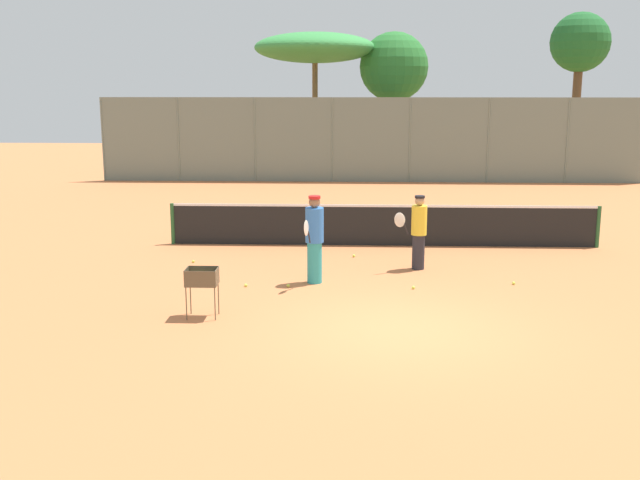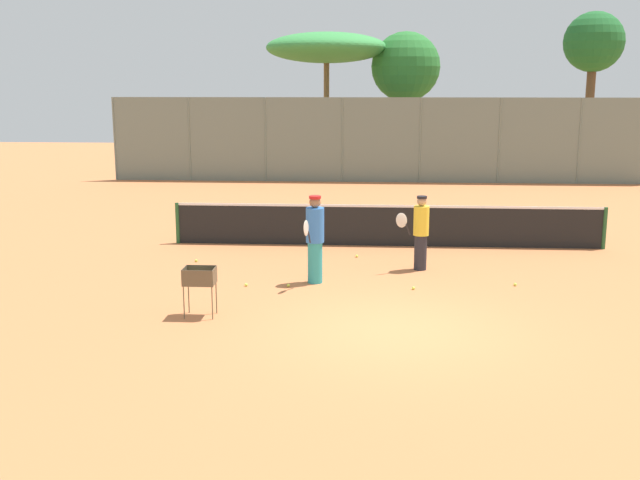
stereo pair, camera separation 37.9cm
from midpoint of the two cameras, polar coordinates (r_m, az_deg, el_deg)
The scene contains 17 objects.
ground_plane at distance 12.89m, azimuth 5.20°, elevation -6.82°, with size 80.00×80.00×0.00m, color #C67242.
tennis_net at distance 19.30m, azimuth 4.26°, elevation 1.20°, with size 11.05×0.10×1.07m.
back_fence at distance 31.86m, azimuth 3.55°, elevation 7.61°, with size 23.00×0.08×3.55m.
tree_0 at distance 36.54m, azimuth 5.36°, elevation 12.97°, with size 3.26×3.26×6.52m.
tree_1 at distance 36.81m, azimuth 18.91°, elevation 13.86°, with size 2.67×2.67×7.28m.
tree_2 at distance 36.34m, azimuth -0.70°, elevation 14.41°, with size 5.71×5.71×6.48m.
player_white_outfit at distance 16.86m, azimuth 6.88°, elevation 0.67°, with size 0.80×0.57×1.68m.
player_red_cap at distance 15.56m, azimuth -1.13°, elevation 0.14°, with size 0.40×0.92×1.85m.
ball_cart at distance 13.52m, azimuth -9.84°, elevation -3.09°, with size 0.56×0.41×0.90m.
tennis_ball_0 at distance 16.08m, azimuth 13.89°, elevation -3.21°, with size 0.07×0.07×0.07m, color #D1E54C.
tennis_ball_1 at distance 15.45m, azimuth -3.14°, elevation -3.49°, with size 0.07×0.07×0.07m, color #D1E54C.
tennis_ball_2 at distance 18.08m, azimuth 2.00°, elevation -1.21°, with size 0.07×0.07×0.07m, color #D1E54C.
tennis_ball_3 at distance 15.38m, azimuth 6.42°, elevation -3.61°, with size 0.07×0.07×0.07m, color #D1E54C.
tennis_ball_4 at distance 17.79m, azimuth -10.23°, elevation -1.61°, with size 0.07×0.07×0.07m, color #D1E54C.
tennis_ball_5 at distance 15.55m, azimuth -6.37°, elevation -3.45°, with size 0.07×0.07×0.07m, color #D1E54C.
tennis_ball_6 at distance 17.50m, azimuth -0.84°, elevation -1.64°, with size 0.07×0.07×0.07m, color #D1E54C.
parked_car at distance 34.16m, azimuth 4.17°, elevation 6.01°, with size 4.20×1.70×1.60m.
Camera 1 is at (-0.85, -12.21, 4.11)m, focal length 42.00 mm.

